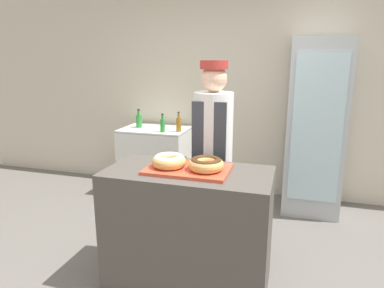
{
  "coord_description": "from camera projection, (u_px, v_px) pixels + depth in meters",
  "views": [
    {
      "loc": [
        0.72,
        -2.3,
        1.75
      ],
      "look_at": [
        0.0,
        0.1,
        1.13
      ],
      "focal_mm": 32.0,
      "sensor_mm": 36.0,
      "label": 1
    }
  ],
  "objects": [
    {
      "name": "bottle_amber",
      "position": [
        179.0,
        124.0,
        4.22
      ],
      "size": [
        0.06,
        0.06,
        0.25
      ],
      "color": "#99661E",
      "rests_on": "chest_freezer"
    },
    {
      "name": "serving_tray",
      "position": [
        188.0,
        169.0,
        2.53
      ],
      "size": [
        0.61,
        0.4,
        0.02
      ],
      "color": "#D84C33",
      "rests_on": "display_counter"
    },
    {
      "name": "display_counter",
      "position": [
        188.0,
        229.0,
        2.65
      ],
      "size": [
        1.24,
        0.62,
        0.95
      ],
      "color": "#4C4742",
      "rests_on": "ground_plane"
    },
    {
      "name": "bottle_green_b",
      "position": [
        139.0,
        120.0,
        4.48
      ],
      "size": [
        0.08,
        0.08,
        0.24
      ],
      "color": "#2D8C38",
      "rests_on": "chest_freezer"
    },
    {
      "name": "baker_person",
      "position": [
        213.0,
        153.0,
        3.06
      ],
      "size": [
        0.35,
        0.35,
        1.74
      ],
      "color": "#4C4C51",
      "rests_on": "ground_plane"
    },
    {
      "name": "bottle_green",
      "position": [
        163.0,
        125.0,
        4.19
      ],
      "size": [
        0.06,
        0.06,
        0.23
      ],
      "color": "#2D8C38",
      "rests_on": "chest_freezer"
    },
    {
      "name": "brownie_back_right",
      "position": [
        207.0,
        162.0,
        2.62
      ],
      "size": [
        0.08,
        0.08,
        0.03
      ],
      "color": "#382111",
      "rests_on": "serving_tray"
    },
    {
      "name": "beverage_fridge",
      "position": [
        315.0,
        128.0,
        3.87
      ],
      "size": [
        0.62,
        0.61,
        1.98
      ],
      "color": "#ADB2B7",
      "rests_on": "ground_plane"
    },
    {
      "name": "donut_chocolate_glaze",
      "position": [
        206.0,
        164.0,
        2.46
      ],
      "size": [
        0.26,
        0.26,
        0.09
      ],
      "color": "tan",
      "rests_on": "serving_tray"
    },
    {
      "name": "brownie_back_left",
      "position": [
        180.0,
        159.0,
        2.68
      ],
      "size": [
        0.08,
        0.08,
        0.03
      ],
      "color": "#382111",
      "rests_on": "serving_tray"
    },
    {
      "name": "chest_freezer",
      "position": [
        156.0,
        160.0,
        4.56
      ],
      "size": [
        0.85,
        0.65,
        0.88
      ],
      "color": "silver",
      "rests_on": "ground_plane"
    },
    {
      "name": "donut_light_glaze",
      "position": [
        169.0,
        160.0,
        2.54
      ],
      "size": [
        0.26,
        0.26,
        0.09
      ],
      "color": "tan",
      "rests_on": "serving_tray"
    },
    {
      "name": "wall_back",
      "position": [
        237.0,
        91.0,
        4.42
      ],
      "size": [
        8.0,
        0.06,
        2.7
      ],
      "color": "beige",
      "rests_on": "ground_plane"
    },
    {
      "name": "ground_plane",
      "position": [
        188.0,
        282.0,
        2.76
      ],
      "size": [
        14.0,
        14.0,
        0.0
      ],
      "primitive_type": "plane",
      "color": "#66605B"
    }
  ]
}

